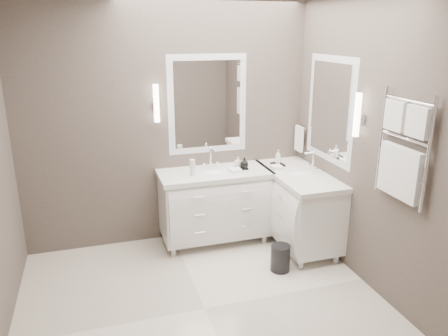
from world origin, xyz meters
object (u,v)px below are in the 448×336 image
object	(u,v)px
vanity_back	(215,202)
vanity_right	(298,204)
towel_ladder	(402,154)
waste_bin	(280,258)

from	to	relation	value
vanity_back	vanity_right	world-z (taller)	same
towel_ladder	waste_bin	xyz separation A→B (m)	(-0.65, 0.80, -1.25)
vanity_back	vanity_right	bearing A→B (deg)	-20.38
vanity_right	towel_ladder	world-z (taller)	towel_ladder
waste_bin	vanity_right	bearing A→B (deg)	49.70
vanity_right	waste_bin	xyz separation A→B (m)	(-0.43, -0.50, -0.35)
vanity_back	waste_bin	world-z (taller)	vanity_back
vanity_back	waste_bin	bearing A→B (deg)	-61.43
vanity_back	towel_ladder	xyz separation A→B (m)	(1.10, -1.63, 0.91)
towel_ladder	waste_bin	bearing A→B (deg)	129.15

